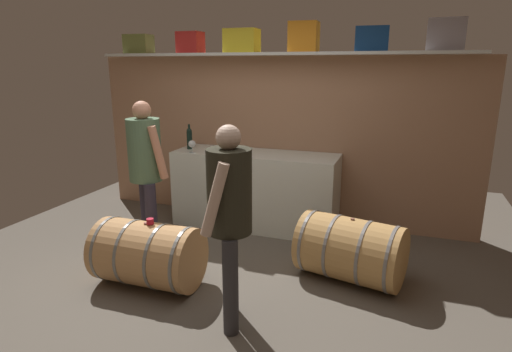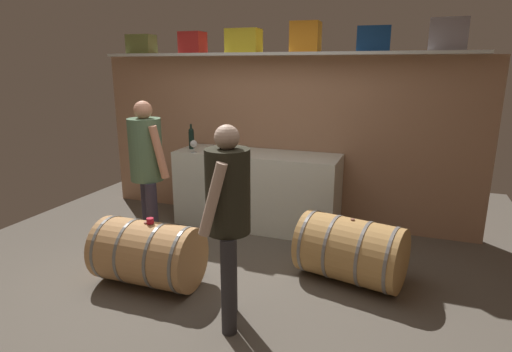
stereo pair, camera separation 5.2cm
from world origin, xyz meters
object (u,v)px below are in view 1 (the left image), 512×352
Objects in this scene: wine_bottle_dark at (189,138)px; toolcase_yellow at (242,41)px; toolcase_navy at (372,39)px; wine_glass at (192,144)px; wine_barrel_near at (148,254)px; visitor_tasting at (229,206)px; red_funnel at (228,144)px; toolcase_orange at (304,37)px; toolcase_grey at (446,35)px; toolcase_olive at (139,44)px; wine_barrel_far at (351,250)px; winemaker_pouring at (146,161)px; toolcase_red at (190,43)px; tasting_cup at (150,221)px; work_cabinet at (255,190)px.

toolcase_yellow is at bearing 22.67° from wine_bottle_dark.
toolcase_navy is 2.25× the size of wine_glass.
toolcase_yellow reaches higher than toolcase_navy.
toolcase_yellow is 0.42× the size of wine_barrel_near.
visitor_tasting reaches higher than wine_barrel_near.
wine_bottle_dark is 2.74× the size of red_funnel.
toolcase_grey is at bearing -2.30° from toolcase_orange.
wine_barrel_near is (1.22, -1.86, -1.85)m from toolcase_olive.
wine_barrel_near is (-1.63, -1.86, -1.86)m from toolcase_navy.
winemaker_pouring is at bearing -166.38° from wine_barrel_far.
tasting_cup is at bearing -73.08° from toolcase_red.
wine_glass is 1.50m from tasting_cup.
toolcase_red is 0.31× the size of wine_barrel_near.
toolcase_red is at bearing 139.70° from winemaker_pouring.
toolcase_olive is at bearing 179.19° from toolcase_yellow.
wine_glass is at bearing -28.99° from toolcase_olive.
toolcase_navy is 0.36× the size of wine_barrel_near.
toolcase_grey is at bearing 9.64° from wine_glass.
toolcase_olive reaches higher than wine_barrel_far.
toolcase_red is 2.67m from wine_barrel_near.
wine_barrel_near is (-0.41, -1.64, -0.16)m from work_cabinet.
toolcase_navy is 2.65m from winemaker_pouring.
toolcase_red is at bearing 114.86° from wine_glass.
toolcase_yellow is 2.66m from wine_barrel_far.
toolcase_grey reaches higher than wine_glass.
toolcase_red is at bearing 105.61° from wine_bottle_dark.
toolcase_yellow is 6.17× the size of tasting_cup.
visitor_tasting is at bearing -18.14° from wine_barrel_near.
wine_glass is 0.79m from winemaker_pouring.
tasting_cup is at bearing -10.23° from winemaker_pouring.
toolcase_red is 2.48m from tasting_cup.
wine_glass is at bearing -64.22° from toolcase_red.
wine_barrel_near is at bearing -60.30° from toolcase_olive.
toolcase_navy is (2.85, 0.00, 0.01)m from toolcase_olive.
tasting_cup is at bearing -117.15° from toolcase_orange.
toolcase_orange is 0.73m from toolcase_navy.
toolcase_yellow is 0.38× the size of wine_barrel_far.
toolcase_red is at bearing 104.44° from wine_barrel_near.
visitor_tasting is at bearing -112.08° from toolcase_navy.
wine_barrel_near is at bearing -134.65° from toolcase_navy.
toolcase_orange is 0.35× the size of wine_barrel_near.
toolcase_red is 1.25m from wine_glass.
toolcase_yellow is 0.25× the size of visitor_tasting.
wine_barrel_far is (-0.67, -1.19, -1.89)m from toolcase_grey.
winemaker_pouring reaches higher than tasting_cup.
toolcase_olive is at bearing -175.51° from toolcase_grey.
work_cabinet is 1.69m from tasting_cup.
toolcase_olive is at bearing 124.20° from tasting_cup.
wine_barrel_near is 14.71× the size of tasting_cup.
wine_glass is 2.38× the size of tasting_cup.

